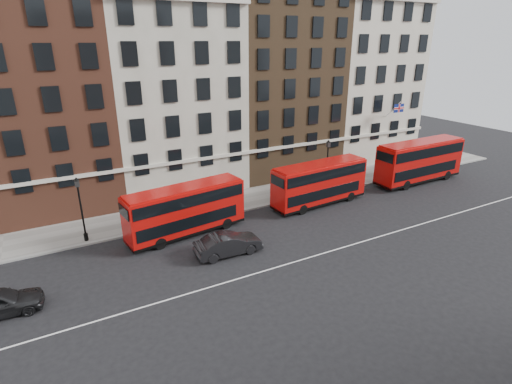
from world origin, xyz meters
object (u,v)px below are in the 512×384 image
bus_d (419,160)px  car_front (228,244)px  bus_b (185,209)px  traffic_light (395,158)px  bus_c (319,183)px

bus_d → car_front: 26.16m
bus_b → bus_d: bus_d is taller
bus_b → traffic_light: size_ratio=3.11×
bus_d → traffic_light: 2.56m
bus_c → bus_b: bearing=176.1°
bus_b → car_front: 5.13m
bus_d → traffic_light: bus_d is taller
bus_d → bus_b: bearing=178.9°
bus_b → car_front: bus_b is taller
bus_d → traffic_light: size_ratio=3.44×
bus_c → bus_d: bearing=-3.9°
bus_c → car_front: bus_c is taller
bus_c → car_front: size_ratio=2.00×
car_front → bus_c: bearing=-66.7°
bus_c → car_front: bearing=-162.5°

